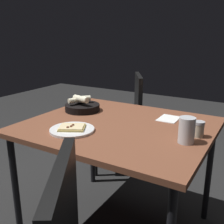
{
  "coord_description": "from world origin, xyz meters",
  "views": [
    {
      "loc": [
        1.33,
        0.74,
        1.27
      ],
      "look_at": [
        -0.08,
        -0.09,
        0.79
      ],
      "focal_mm": 42.81,
      "sensor_mm": 36.0,
      "label": 1
    }
  ],
  "objects_px": {
    "pizza_plate": "(72,129)",
    "bread_basket": "(82,106)",
    "dining_table": "(118,134)",
    "pepper_shaker": "(199,130)",
    "beer_glass": "(187,132)",
    "chair_far": "(126,117)"
  },
  "relations": [
    {
      "from": "dining_table",
      "to": "bread_basket",
      "type": "xyz_separation_m",
      "value": [
        -0.12,
        -0.36,
        0.1
      ]
    },
    {
      "from": "dining_table",
      "to": "pepper_shaker",
      "type": "relative_size",
      "value": 12.63
    },
    {
      "from": "pizza_plate",
      "to": "beer_glass",
      "type": "relative_size",
      "value": 1.9
    },
    {
      "from": "beer_glass",
      "to": "chair_far",
      "type": "bearing_deg",
      "value": -137.83
    },
    {
      "from": "beer_glass",
      "to": "pepper_shaker",
      "type": "relative_size",
      "value": 1.53
    },
    {
      "from": "pizza_plate",
      "to": "dining_table",
      "type": "bearing_deg",
      "value": 145.3
    },
    {
      "from": "bread_basket",
      "to": "beer_glass",
      "type": "bearing_deg",
      "value": 76.07
    },
    {
      "from": "dining_table",
      "to": "pizza_plate",
      "type": "distance_m",
      "value": 0.3
    },
    {
      "from": "bread_basket",
      "to": "chair_far",
      "type": "bearing_deg",
      "value": -179.19
    },
    {
      "from": "dining_table",
      "to": "beer_glass",
      "type": "height_order",
      "value": "beer_glass"
    },
    {
      "from": "beer_glass",
      "to": "pepper_shaker",
      "type": "height_order",
      "value": "beer_glass"
    },
    {
      "from": "pepper_shaker",
      "to": "beer_glass",
      "type": "bearing_deg",
      "value": -17.66
    },
    {
      "from": "pizza_plate",
      "to": "pepper_shaker",
      "type": "xyz_separation_m",
      "value": [
        -0.27,
        0.63,
        0.03
      ]
    },
    {
      "from": "beer_glass",
      "to": "pepper_shaker",
      "type": "distance_m",
      "value": 0.12
    },
    {
      "from": "pizza_plate",
      "to": "pepper_shaker",
      "type": "bearing_deg",
      "value": 113.18
    },
    {
      "from": "dining_table",
      "to": "pizza_plate",
      "type": "xyz_separation_m",
      "value": [
        0.24,
        -0.16,
        0.07
      ]
    },
    {
      "from": "pizza_plate",
      "to": "bread_basket",
      "type": "height_order",
      "value": "bread_basket"
    },
    {
      "from": "pepper_shaker",
      "to": "bread_basket",
      "type": "bearing_deg",
      "value": -95.99
    },
    {
      "from": "pizza_plate",
      "to": "chair_far",
      "type": "height_order",
      "value": "chair_far"
    },
    {
      "from": "dining_table",
      "to": "bread_basket",
      "type": "height_order",
      "value": "bread_basket"
    },
    {
      "from": "dining_table",
      "to": "pizza_plate",
      "type": "bearing_deg",
      "value": -34.7
    },
    {
      "from": "bread_basket",
      "to": "beer_glass",
      "type": "relative_size",
      "value": 1.84
    }
  ]
}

